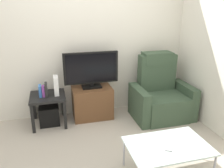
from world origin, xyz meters
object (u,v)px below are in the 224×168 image
television (91,69)px  book_middle (43,91)px  tv_stand (92,102)px  book_leftmost (40,91)px  coffee_table (168,147)px  side_table (48,100)px  cell_phone (168,147)px  game_console (56,85)px  recliner_armchair (161,95)px  book_rightmost (46,89)px  subwoofer_box (49,115)px

television → book_middle: bearing=-173.5°
tv_stand → book_leftmost: (-0.82, -0.07, 0.32)m
tv_stand → coffee_table: tv_stand is taller
side_table → cell_phone: 2.04m
game_console → tv_stand: bearing=3.9°
tv_stand → coffee_table: 1.72m
tv_stand → recliner_armchair: bearing=-12.3°
side_table → game_console: (0.14, 0.01, 0.23)m
recliner_armchair → book_middle: 1.94m
book_middle → cell_phone: book_middle is taller
book_rightmost → recliner_armchair: bearing=-5.5°
television → cell_phone: television is taller
television → game_console: (-0.58, -0.06, -0.21)m
television → book_rightmost: television is taller
coffee_table → tv_stand: bearing=108.7°
coffee_table → side_table: bearing=128.9°
subwoofer_box → book_rightmost: (-0.01, -0.02, 0.45)m
television → recliner_armchair: television is taller
recliner_armchair → book_rightmost: size_ratio=5.10×
tv_stand → television: bearing=90.0°
book_leftmost → book_rightmost: bearing=0.0°
television → recliner_armchair: size_ratio=0.83×
television → cell_phone: 1.82m
television → cell_phone: size_ratio=5.96×
cell_phone → coffee_table: bearing=93.3°
subwoofer_box → book_rightmost: 0.45m
book_middle → subwoofer_box: bearing=20.6°
subwoofer_box → recliner_armchair: bearing=-6.1°
tv_stand → subwoofer_box: bearing=-176.1°
television → cell_phone: (0.53, -1.68, -0.46)m
subwoofer_box → book_middle: (-0.05, -0.02, 0.42)m
tv_stand → book_rightmost: 0.80m
game_console → coffee_table: (1.13, -1.58, -0.28)m
side_table → tv_stand: bearing=3.9°
cell_phone → tv_stand: bearing=136.1°
subwoofer_box → cell_phone: size_ratio=2.07×
recliner_armchair → coffee_table: recliner_armchair is taller
cell_phone → book_leftmost: bearing=158.7°
cell_phone → book_middle: bearing=157.7°
book_middle → recliner_armchair: bearing=-5.3°
book_middle → cell_phone: bearing=-50.7°
subwoofer_box → coffee_table: bearing=-51.1°
recliner_armchair → side_table: 1.87m
tv_stand → game_console: size_ratio=2.20×
recliner_armchair → game_console: bearing=165.3°
subwoofer_box → coffee_table: (1.27, -1.57, 0.21)m
book_leftmost → cell_phone: bearing=-49.7°
television → side_table: television is taller
television → book_leftmost: bearing=-173.8°
television → tv_stand: bearing=-90.0°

